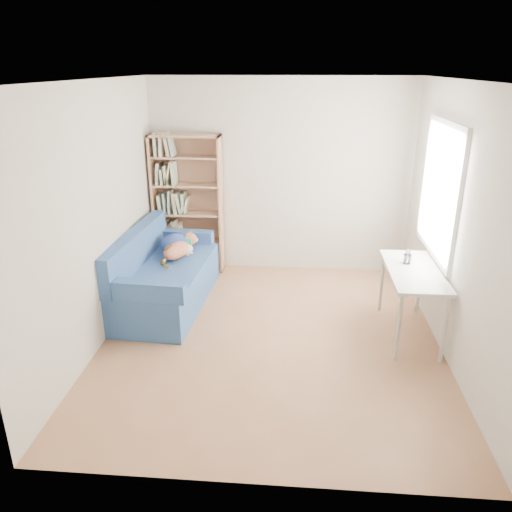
{
  "coord_description": "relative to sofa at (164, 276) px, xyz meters",
  "views": [
    {
      "loc": [
        0.23,
        -4.66,
        2.73
      ],
      "look_at": [
        -0.18,
        0.21,
        0.85
      ],
      "focal_mm": 35.0,
      "sensor_mm": 36.0,
      "label": 1
    }
  ],
  "objects": [
    {
      "name": "sofa",
      "position": [
        0.0,
        0.0,
        0.0
      ],
      "size": [
        0.99,
        1.89,
        0.91
      ],
      "rotation": [
        0.0,
        0.0,
        -0.06
      ],
      "color": "navy",
      "rests_on": "ground"
    },
    {
      "name": "desk",
      "position": [
        2.8,
        -0.53,
        0.32
      ],
      "size": [
        0.53,
        1.16,
        0.75
      ],
      "color": "white",
      "rests_on": "ground"
    },
    {
      "name": "room_shell",
      "position": [
        1.43,
        -0.7,
        1.29
      ],
      "size": [
        3.54,
        4.04,
        2.62
      ],
      "color": "silver",
      "rests_on": "ground"
    },
    {
      "name": "ground",
      "position": [
        1.34,
        -0.74,
        -0.35
      ],
      "size": [
        4.0,
        4.0,
        0.0
      ],
      "primitive_type": "plane",
      "color": "#916041",
      "rests_on": "ground"
    },
    {
      "name": "bookshelf",
      "position": [
        0.09,
        1.1,
        0.52
      ],
      "size": [
        0.94,
        0.29,
        1.88
      ],
      "color": "#A8765A",
      "rests_on": "ground"
    },
    {
      "name": "pen_cup",
      "position": [
        2.76,
        -0.35,
        0.46
      ],
      "size": [
        0.09,
        0.09,
        0.16
      ],
      "color": "white",
      "rests_on": "desk"
    }
  ]
}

